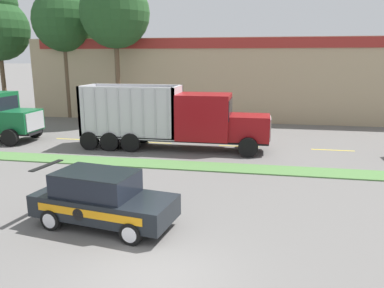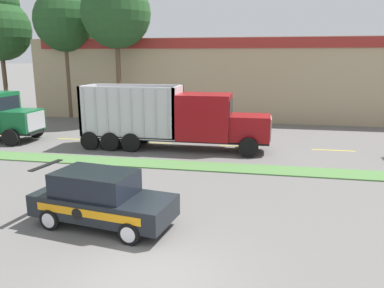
# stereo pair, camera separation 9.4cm
# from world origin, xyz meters

# --- Properties ---
(ground_plane) EXTENTS (600.00, 600.00, 0.00)m
(ground_plane) POSITION_xyz_m (0.00, 0.00, 0.00)
(ground_plane) COLOR slate
(grass_verge) EXTENTS (120.00, 1.50, 0.06)m
(grass_verge) POSITION_xyz_m (0.00, 9.53, 0.03)
(grass_verge) COLOR #517F42
(grass_verge) RESTS_ON ground_plane
(centre_line_1) EXTENTS (2.40, 0.14, 0.01)m
(centre_line_1) POSITION_xyz_m (-14.96, 14.28, 0.00)
(centre_line_1) COLOR yellow
(centre_line_1) RESTS_ON ground_plane
(centre_line_2) EXTENTS (2.40, 0.14, 0.01)m
(centre_line_2) POSITION_xyz_m (-9.56, 14.28, 0.00)
(centre_line_2) COLOR yellow
(centre_line_2) RESTS_ON ground_plane
(centre_line_3) EXTENTS (2.40, 0.14, 0.01)m
(centre_line_3) POSITION_xyz_m (-4.16, 14.28, 0.00)
(centre_line_3) COLOR yellow
(centre_line_3) RESTS_ON ground_plane
(centre_line_4) EXTENTS (2.40, 0.14, 0.01)m
(centre_line_4) POSITION_xyz_m (1.24, 14.28, 0.00)
(centre_line_4) COLOR yellow
(centre_line_4) RESTS_ON ground_plane
(centre_line_5) EXTENTS (2.40, 0.14, 0.01)m
(centre_line_5) POSITION_xyz_m (6.64, 14.28, 0.00)
(centre_line_5) COLOR yellow
(centre_line_5) RESTS_ON ground_plane
(dump_truck_lead) EXTENTS (10.84, 2.69, 3.65)m
(dump_truck_lead) POSITION_xyz_m (-1.65, 12.99, 1.69)
(dump_truck_lead) COLOR black
(dump_truck_lead) RESTS_ON ground_plane
(rally_car) EXTENTS (4.71, 2.49, 1.78)m
(rally_car) POSITION_xyz_m (-2.36, 2.57, 0.89)
(rally_car) COLOR black
(rally_car) RESTS_ON ground_plane
(store_building_backdrop) EXTENTS (41.01, 12.10, 6.79)m
(store_building_backdrop) POSITION_xyz_m (2.87, 28.68, 3.40)
(store_building_backdrop) COLOR tan
(store_building_backdrop) RESTS_ON ground_plane
(tree_behind_left) EXTENTS (5.11, 5.11, 11.17)m
(tree_behind_left) POSITION_xyz_m (-14.56, 25.76, 7.81)
(tree_behind_left) COLOR brown
(tree_behind_left) RESTS_ON ground_plane
(tree_behind_centre) EXTENTS (5.41, 5.41, 12.66)m
(tree_behind_centre) POSITION_xyz_m (-9.02, 21.17, 9.12)
(tree_behind_centre) COLOR brown
(tree_behind_centre) RESTS_ON ground_plane
(tree_behind_far_right) EXTENTS (5.24, 5.24, 12.23)m
(tree_behind_far_right) POSITION_xyz_m (-14.30, 22.85, 8.78)
(tree_behind_far_right) COLOR brown
(tree_behind_far_right) RESTS_ON ground_plane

